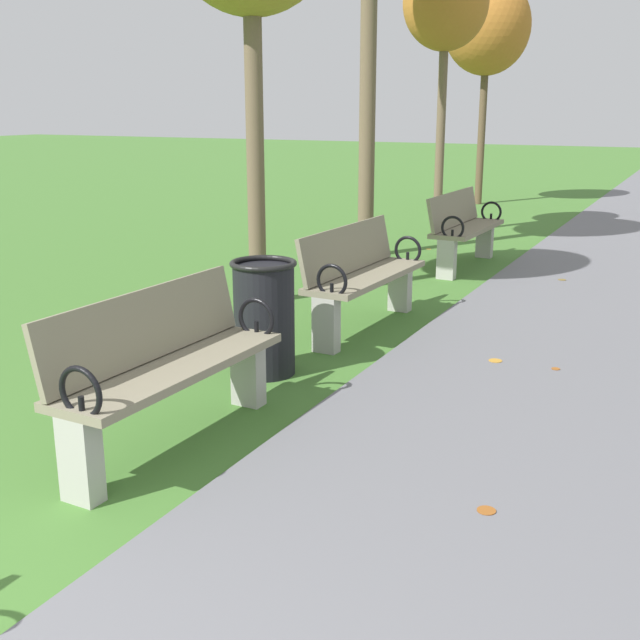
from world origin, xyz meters
name	(u,v)px	position (x,y,z in m)	size (l,w,h in m)	color
park_bench_2	(166,365)	(-0.50, 3.08, 0.49)	(0.52, 1.61, 0.90)	gray
park_bench_3	(361,275)	(-0.50, 5.81, 0.49)	(0.53, 1.62, 0.90)	gray
park_bench_4	(464,227)	(-0.50, 8.85, 0.49)	(0.51, 1.61, 0.90)	gray
tree_3	(446,5)	(-1.60, 11.15, 3.28)	(1.22, 1.22, 4.00)	brown
tree_4	(487,28)	(-2.08, 15.15, 3.32)	(1.63, 1.63, 4.24)	brown
trash_bin	(264,317)	(-0.65, 4.40, 0.42)	(0.48, 0.48, 0.84)	black
scattered_leaves	(477,374)	(0.76, 5.04, 0.02)	(3.31, 13.08, 0.02)	#93511E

